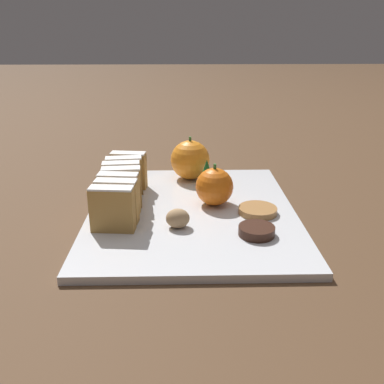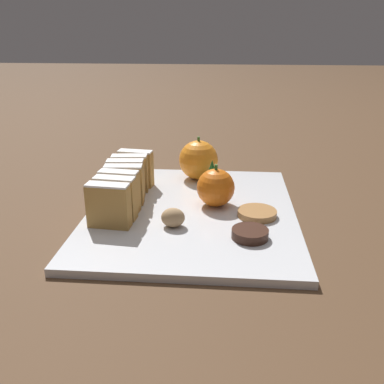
{
  "view_description": "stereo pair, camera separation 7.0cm",
  "coord_description": "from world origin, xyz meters",
  "px_view_note": "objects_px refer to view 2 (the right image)",
  "views": [
    {
      "loc": [
        -0.02,
        -0.65,
        0.29
      ],
      "look_at": [
        0.0,
        0.0,
        0.04
      ],
      "focal_mm": 40.0,
      "sensor_mm": 36.0,
      "label": 1
    },
    {
      "loc": [
        0.05,
        -0.65,
        0.29
      ],
      "look_at": [
        0.0,
        0.0,
        0.04
      ],
      "focal_mm": 40.0,
      "sensor_mm": 36.0,
      "label": 2
    }
  ],
  "objects_px": {
    "orange_far": "(216,188)",
    "walnut": "(173,218)",
    "orange_near": "(200,160)",
    "chocolate_cookie": "(250,234)"
  },
  "relations": [
    {
      "from": "walnut",
      "to": "orange_far",
      "type": "bearing_deg",
      "value": 55.08
    },
    {
      "from": "orange_far",
      "to": "chocolate_cookie",
      "type": "relative_size",
      "value": 1.36
    },
    {
      "from": "orange_near",
      "to": "orange_far",
      "type": "relative_size",
      "value": 1.18
    },
    {
      "from": "orange_far",
      "to": "walnut",
      "type": "bearing_deg",
      "value": -124.92
    },
    {
      "from": "orange_near",
      "to": "orange_far",
      "type": "height_order",
      "value": "orange_near"
    },
    {
      "from": "walnut",
      "to": "chocolate_cookie",
      "type": "distance_m",
      "value": 0.12
    },
    {
      "from": "orange_far",
      "to": "walnut",
      "type": "height_order",
      "value": "orange_far"
    },
    {
      "from": "orange_near",
      "to": "orange_far",
      "type": "bearing_deg",
      "value": -75.56
    },
    {
      "from": "walnut",
      "to": "orange_near",
      "type": "bearing_deg",
      "value": 83.09
    },
    {
      "from": "orange_far",
      "to": "walnut",
      "type": "distance_m",
      "value": 0.11
    }
  ]
}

